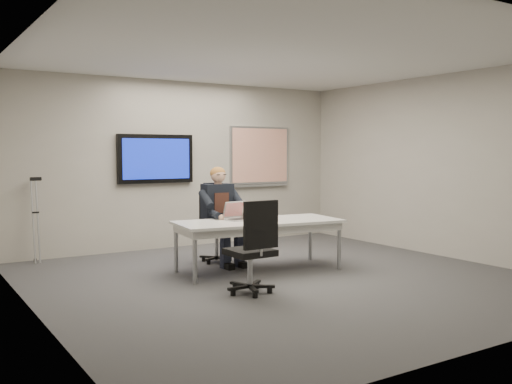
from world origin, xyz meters
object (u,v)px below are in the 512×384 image
office_chair_far (216,241)px  laptop (237,215)px  conference_table (258,226)px  seated_person (224,225)px  office_chair_near (252,265)px

office_chair_far → laptop: office_chair_far is taller
conference_table → seated_person: bearing=113.6°
seated_person → laptop: bearing=-88.9°
conference_table → laptop: size_ratio=6.13×
office_chair_far → seated_person: seated_person is taller
laptop → seated_person: bearing=79.7°
office_chair_far → laptop: bearing=-82.2°
conference_table → office_chair_near: office_chair_near is taller
office_chair_far → office_chair_near: 1.99m
conference_table → laptop: 0.33m
seated_person → office_chair_far: bearing=91.2°
conference_table → laptop: laptop is taller
office_chair_far → office_chair_near: bearing=-96.9°
office_chair_near → seated_person: bearing=-109.3°
conference_table → office_chair_near: size_ratio=2.16×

